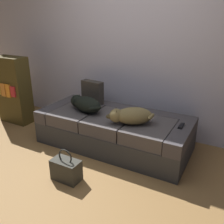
% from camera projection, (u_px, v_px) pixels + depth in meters
% --- Properties ---
extents(ground_plane, '(10.00, 10.00, 0.00)m').
position_uv_depth(ground_plane, '(70.00, 185.00, 2.65)').
color(ground_plane, olive).
extents(back_wall, '(6.40, 0.10, 2.80)m').
position_uv_depth(back_wall, '(137.00, 38.00, 3.52)').
color(back_wall, silver).
rests_on(back_wall, ground).
extents(couch, '(2.05, 0.90, 0.47)m').
position_uv_depth(couch, '(114.00, 130.00, 3.38)').
color(couch, '#353638').
rests_on(couch, ground).
extents(dog_dark, '(0.61, 0.36, 0.21)m').
position_uv_depth(dog_dark, '(85.00, 104.00, 3.36)').
color(dog_dark, black).
rests_on(dog_dark, couch).
extents(dog_tan, '(0.57, 0.45, 0.21)m').
position_uv_depth(dog_tan, '(131.00, 116.00, 2.97)').
color(dog_tan, olive).
rests_on(dog_tan, couch).
extents(tv_remote, '(0.05, 0.15, 0.02)m').
position_uv_depth(tv_remote, '(181.00, 126.00, 2.92)').
color(tv_remote, black).
rests_on(tv_remote, couch).
extents(throw_pillow, '(0.35, 0.16, 0.34)m').
position_uv_depth(throw_pillow, '(92.00, 92.00, 3.66)').
color(throw_pillow, '#39342D').
rests_on(throw_pillow, couch).
extents(handbag, '(0.32, 0.18, 0.38)m').
position_uv_depth(handbag, '(66.00, 169.00, 2.69)').
color(handbag, '#3A3931').
rests_on(handbag, ground).
extents(bookshelf, '(0.56, 0.30, 1.10)m').
position_uv_depth(bookshelf, '(14.00, 90.00, 4.06)').
color(bookshelf, '#493D19').
rests_on(bookshelf, ground).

